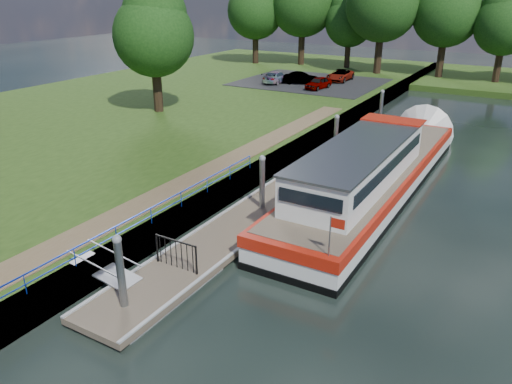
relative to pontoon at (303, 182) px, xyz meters
The scene contains 17 objects.
ground 13.00m from the pontoon, 90.00° to the right, with size 160.00×160.00×0.00m, color black.
riverbank 18.11m from the pontoon, behind, with size 32.00×90.00×0.78m, color #264213.
bank_edge 3.25m from the pontoon, 141.89° to the left, with size 1.10×90.00×0.78m, color #473D2D.
footpath 6.69m from the pontoon, 131.35° to the right, with size 1.60×40.00×0.05m, color brown.
carpark 27.32m from the pontoon, 113.75° to the left, with size 14.00×12.00×0.06m, color black.
blue_fence 10.43m from the pontoon, 105.38° to the right, with size 0.04×18.04×0.72m.
pontoon is the anchor object (origin of this frame).
mooring_piles 1.10m from the pontoon, ahead, with size 0.30×27.30×3.55m.
gangway 12.64m from the pontoon, 98.42° to the right, with size 2.58×1.00×0.92m.
gate_panel 10.84m from the pontoon, 90.00° to the right, with size 1.85×0.05×1.15m.
barge 3.91m from the pontoon, 19.05° to the left, with size 4.36×21.15×4.78m.
horizon_trees 36.55m from the pontoon, 92.58° to the left, with size 54.38×10.03×12.87m.
bank_tree_a 18.78m from the pontoon, 156.11° to the left, with size 6.12×6.12×9.72m.
car_a 23.56m from the pontoon, 111.78° to the left, with size 1.34×3.34×1.14m, color #999999.
car_b 26.02m from the pontoon, 115.81° to the left, with size 1.25×3.57×1.18m, color #999999.
car_c 26.62m from the pontoon, 121.23° to the left, with size 1.64×4.04×1.17m, color #999999.
car_d 28.43m from the pontoon, 107.53° to the left, with size 1.92×4.16×1.16m, color #999999.
Camera 1 is at (10.48, -10.03, 9.91)m, focal length 35.00 mm.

